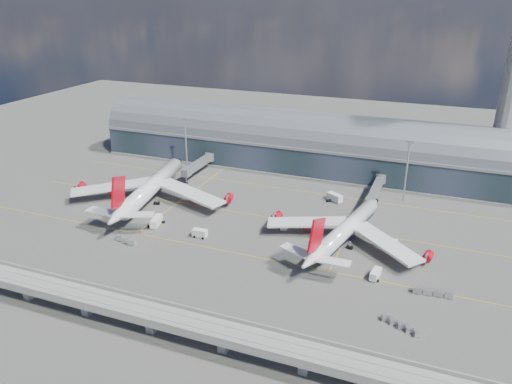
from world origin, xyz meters
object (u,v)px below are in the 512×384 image
(service_truck_3, at_px, (376,274))
(service_truck_4, at_px, (285,225))
(service_truck_2, at_px, (387,243))
(cargo_train_2, at_px, (433,292))
(cargo_train_1, at_px, (401,325))
(cargo_train_0, at_px, (126,240))
(floodlight_mast_right, at_px, (407,170))
(floodlight_mast_left, at_px, (186,143))
(service_truck_5, at_px, (335,197))
(airliner_left, at_px, (150,188))
(airliner_right, at_px, (345,231))
(service_truck_1, at_px, (200,233))
(service_truck_0, at_px, (156,221))

(service_truck_3, relative_size, service_truck_4, 1.05)
(service_truck_2, bearing_deg, cargo_train_2, -155.60)
(cargo_train_1, height_order, cargo_train_2, cargo_train_2)
(cargo_train_0, xyz_separation_m, cargo_train_1, (93.09, -13.22, -0.22))
(floodlight_mast_right, distance_m, cargo_train_0, 111.75)
(floodlight_mast_left, xyz_separation_m, service_truck_5, (73.90, -10.67, -11.96))
(floodlight_mast_left, distance_m, service_truck_3, 118.20)
(service_truck_4, height_order, service_truck_5, service_truck_5)
(cargo_train_0, relative_size, cargo_train_1, 0.81)
(service_truck_2, relative_size, cargo_train_2, 0.65)
(airliner_left, distance_m, cargo_train_1, 114.05)
(airliner_left, xyz_separation_m, service_truck_5, (69.30, 28.40, -4.53))
(floodlight_mast_right, distance_m, airliner_left, 103.36)
(airliner_right, height_order, cargo_train_1, airliner_right)
(cargo_train_2, bearing_deg, floodlight_mast_right, 17.42)
(service_truck_1, distance_m, service_truck_4, 30.80)
(service_truck_3, xyz_separation_m, service_truck_4, (-35.83, 21.74, 0.17))
(floodlight_mast_right, height_order, service_truck_0, floodlight_mast_right)
(airliner_left, relative_size, service_truck_3, 12.18)
(floodlight_mast_right, xyz_separation_m, service_truck_2, (-0.89, -42.10, -12.30))
(floodlight_mast_right, height_order, service_truck_2, floodlight_mast_right)
(floodlight_mast_left, distance_m, service_truck_4, 76.64)
(service_truck_0, relative_size, cargo_train_1, 0.74)
(service_truck_0, height_order, service_truck_2, service_truck_0)
(service_truck_1, distance_m, cargo_train_1, 75.86)
(airliner_left, height_order, airliner_right, airliner_left)
(service_truck_3, height_order, cargo_train_0, service_truck_3)
(service_truck_0, relative_size, cargo_train_0, 0.91)
(airliner_left, relative_size, service_truck_0, 8.81)
(floodlight_mast_left, height_order, service_truck_3, floodlight_mast_left)
(service_truck_3, height_order, cargo_train_1, service_truck_3)
(service_truck_4, xyz_separation_m, service_truck_5, (10.94, 31.33, 0.12))
(airliner_left, xyz_separation_m, cargo_train_1, (104.09, -46.29, -5.41))
(floodlight_mast_right, bearing_deg, service_truck_2, -91.21)
(service_truck_1, distance_m, service_truck_2, 64.01)
(airliner_left, xyz_separation_m, service_truck_2, (94.52, -3.03, -4.86))
(airliner_right, xyz_separation_m, service_truck_0, (-67.16, -10.96, -3.34))
(service_truck_3, relative_size, cargo_train_0, 0.66)
(service_truck_5, bearing_deg, floodlight_mast_left, 113.16)
(airliner_right, bearing_deg, service_truck_0, -159.37)
(service_truck_1, height_order, service_truck_5, service_truck_5)
(floodlight_mast_left, height_order, service_truck_5, floodlight_mast_left)
(service_truck_1, height_order, service_truck_3, service_truck_1)
(floodlight_mast_right, height_order, cargo_train_0, floodlight_mast_right)
(floodlight_mast_left, height_order, cargo_train_0, floodlight_mast_left)
(service_truck_4, bearing_deg, cargo_train_2, -31.81)
(airliner_left, relative_size, service_truck_4, 12.84)
(service_truck_2, distance_m, cargo_train_1, 44.31)
(service_truck_5, relative_size, cargo_train_0, 0.80)
(service_truck_1, bearing_deg, service_truck_4, -57.20)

